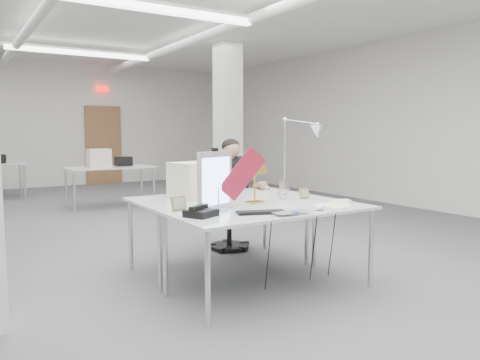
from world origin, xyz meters
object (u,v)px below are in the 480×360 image
(office_chair, at_px, (229,204))
(seated_person, at_px, (231,176))
(monitor, at_px, (215,181))
(bankers_lamp, at_px, (255,184))
(beige_monitor, at_px, (192,180))
(desk_main, at_px, (271,210))
(desk_phone, at_px, (201,213))
(architect_lamp, at_px, (299,152))
(laptop, at_px, (296,214))

(office_chair, height_order, seated_person, seated_person)
(office_chair, distance_m, seated_person, 0.35)
(office_chair, xyz_separation_m, monitor, (-0.93, -1.34, 0.45))
(seated_person, distance_m, bankers_lamp, 1.22)
(seated_person, xyz_separation_m, bankers_lamp, (-0.43, -1.14, 0.03))
(seated_person, height_order, beige_monitor, seated_person)
(desk_main, height_order, monitor, monitor)
(monitor, bearing_deg, desk_main, -42.48)
(desk_main, height_order, office_chair, office_chair)
(desk_phone, relative_size, architect_lamp, 0.25)
(architect_lamp, bearing_deg, bankers_lamp, -159.93)
(monitor, xyz_separation_m, laptop, (0.42, -0.57, -0.24))
(monitor, relative_size, laptop, 1.55)
(seated_person, distance_m, monitor, 1.59)
(seated_person, relative_size, desk_phone, 4.33)
(monitor, xyz_separation_m, desk_phone, (-0.24, -0.21, -0.22))
(office_chair, relative_size, seated_person, 1.14)
(seated_person, xyz_separation_m, beige_monitor, (-0.77, -0.52, 0.04))
(desk_main, distance_m, desk_phone, 0.70)
(bankers_lamp, height_order, desk_phone, bankers_lamp)
(bankers_lamp, bearing_deg, seated_person, 45.00)
(seated_person, distance_m, beige_monitor, 0.93)
(beige_monitor, xyz_separation_m, architect_lamp, (1.15, -0.27, 0.27))
(desk_phone, xyz_separation_m, beige_monitor, (0.40, 0.97, 0.15))
(office_chair, xyz_separation_m, seated_person, (0.00, -0.05, 0.35))
(desk_main, distance_m, beige_monitor, 1.01)
(architect_lamp, bearing_deg, laptop, -133.20)
(monitor, height_order, bankers_lamp, monitor)
(beige_monitor, bearing_deg, monitor, -117.57)
(monitor, distance_m, desk_phone, 0.39)
(laptop, xyz_separation_m, bankers_lamp, (0.08, 0.71, 0.16))
(desk_main, distance_m, laptop, 0.39)
(laptop, distance_m, beige_monitor, 1.37)
(monitor, bearing_deg, laptop, -74.08)
(beige_monitor, bearing_deg, office_chair, 20.62)
(architect_lamp, bearing_deg, monitor, -162.82)
(office_chair, height_order, beige_monitor, beige_monitor)
(office_chair, xyz_separation_m, beige_monitor, (-0.77, -0.57, 0.38))
(office_chair, distance_m, bankers_lamp, 1.32)
(laptop, bearing_deg, office_chair, 73.55)
(desk_phone, distance_m, beige_monitor, 1.06)
(office_chair, distance_m, monitor, 1.69)
(desk_main, xyz_separation_m, bankers_lamp, (0.04, 0.33, 0.19))
(bankers_lamp, bearing_deg, desk_main, -121.78)
(office_chair, relative_size, laptop, 3.41)
(seated_person, height_order, bankers_lamp, seated_person)
(office_chair, distance_m, architect_lamp, 1.13)
(office_chair, height_order, bankers_lamp, same)
(bankers_lamp, distance_m, beige_monitor, 0.71)
(desk_phone, distance_m, architect_lamp, 1.75)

